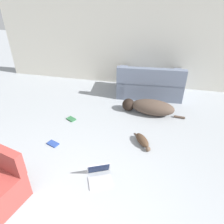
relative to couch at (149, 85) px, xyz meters
name	(u,v)px	position (x,y,z in m)	size (l,w,h in m)	color
wall_back	(119,37)	(-0.92, 0.58, 0.99)	(6.61, 0.06, 2.56)	beige
couch	(149,85)	(0.00, 0.00, 0.00)	(1.67, 0.96, 0.85)	slate
dog	(149,107)	(0.07, -0.91, -0.12)	(1.43, 0.50, 0.34)	#4C3D33
cat	(143,141)	(0.03, -2.00, -0.21)	(0.37, 0.52, 0.15)	#473323
laptop_open	(99,174)	(-0.54, -2.95, -0.21)	(0.47, 0.46, 0.25)	#B7B7BC
book_blue	(53,144)	(-1.60, -2.37, -0.27)	(0.24, 0.19, 0.02)	#28428E
book_green	(71,119)	(-1.57, -1.53, -0.27)	(0.23, 0.21, 0.02)	#2D663D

